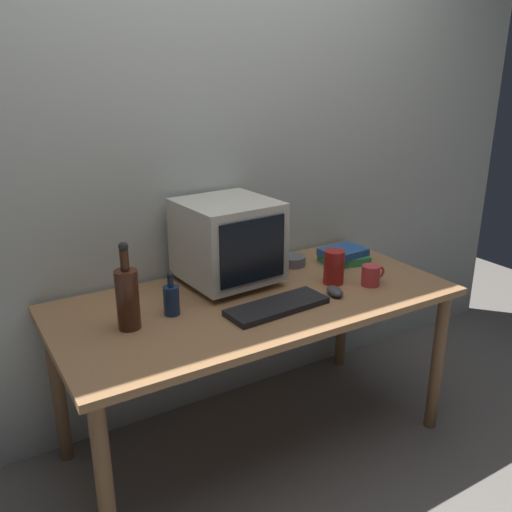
{
  "coord_description": "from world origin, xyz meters",
  "views": [
    {
      "loc": [
        -1.08,
        -1.77,
        1.63
      ],
      "look_at": [
        0.0,
        0.0,
        0.9
      ],
      "focal_mm": 38.15,
      "sensor_mm": 36.0,
      "label": 1
    }
  ],
  "objects_px": {
    "crt_monitor": "(228,241)",
    "metal_canister": "(334,267)",
    "bottle_short": "(171,299)",
    "computer_mouse": "(335,291)",
    "cd_spindle": "(293,261)",
    "bottle_tall": "(127,296)",
    "book_stack": "(343,256)",
    "keyboard": "(277,306)",
    "mug": "(371,275)"
  },
  "relations": [
    {
      "from": "bottle_short",
      "to": "book_stack",
      "type": "xyz_separation_m",
      "value": [
        0.94,
        0.11,
        -0.03
      ]
    },
    {
      "from": "book_stack",
      "to": "mug",
      "type": "height_order",
      "value": "mug"
    },
    {
      "from": "bottle_tall",
      "to": "cd_spindle",
      "type": "distance_m",
      "value": 0.92
    },
    {
      "from": "book_stack",
      "to": "metal_canister",
      "type": "bearing_deg",
      "value": -139.09
    },
    {
      "from": "crt_monitor",
      "to": "metal_canister",
      "type": "bearing_deg",
      "value": -31.87
    },
    {
      "from": "computer_mouse",
      "to": "bottle_short",
      "type": "xyz_separation_m",
      "value": [
        -0.65,
        0.18,
        0.05
      ]
    },
    {
      "from": "bottle_short",
      "to": "cd_spindle",
      "type": "height_order",
      "value": "bottle_short"
    },
    {
      "from": "crt_monitor",
      "to": "bottle_tall",
      "type": "height_order",
      "value": "crt_monitor"
    },
    {
      "from": "crt_monitor",
      "to": "computer_mouse",
      "type": "xyz_separation_m",
      "value": [
        0.31,
        -0.35,
        -0.17
      ]
    },
    {
      "from": "computer_mouse",
      "to": "bottle_short",
      "type": "relative_size",
      "value": 0.57
    },
    {
      "from": "book_stack",
      "to": "cd_spindle",
      "type": "distance_m",
      "value": 0.25
    },
    {
      "from": "keyboard",
      "to": "cd_spindle",
      "type": "xyz_separation_m",
      "value": [
        0.34,
        0.38,
        0.01
      ]
    },
    {
      "from": "keyboard",
      "to": "mug",
      "type": "distance_m",
      "value": 0.49
    },
    {
      "from": "bottle_short",
      "to": "keyboard",
      "type": "bearing_deg",
      "value": -25.02
    },
    {
      "from": "bottle_tall",
      "to": "book_stack",
      "type": "height_order",
      "value": "bottle_tall"
    },
    {
      "from": "crt_monitor",
      "to": "bottle_short",
      "type": "xyz_separation_m",
      "value": [
        -0.34,
        -0.17,
        -0.13
      ]
    },
    {
      "from": "mug",
      "to": "metal_canister",
      "type": "height_order",
      "value": "metal_canister"
    },
    {
      "from": "crt_monitor",
      "to": "metal_canister",
      "type": "distance_m",
      "value": 0.48
    },
    {
      "from": "bottle_tall",
      "to": "cd_spindle",
      "type": "relative_size",
      "value": 2.75
    },
    {
      "from": "crt_monitor",
      "to": "metal_canister",
      "type": "height_order",
      "value": "crt_monitor"
    },
    {
      "from": "crt_monitor",
      "to": "keyboard",
      "type": "bearing_deg",
      "value": -84.82
    },
    {
      "from": "book_stack",
      "to": "computer_mouse",
      "type": "bearing_deg",
      "value": -134.84
    },
    {
      "from": "bottle_short",
      "to": "computer_mouse",
      "type": "bearing_deg",
      "value": -15.67
    },
    {
      "from": "book_stack",
      "to": "metal_canister",
      "type": "relative_size",
      "value": 1.63
    },
    {
      "from": "crt_monitor",
      "to": "bottle_short",
      "type": "distance_m",
      "value": 0.4
    },
    {
      "from": "mug",
      "to": "metal_canister",
      "type": "xyz_separation_m",
      "value": [
        -0.13,
        0.1,
        0.03
      ]
    },
    {
      "from": "bottle_tall",
      "to": "crt_monitor",
      "type": "bearing_deg",
      "value": 20.76
    },
    {
      "from": "keyboard",
      "to": "mug",
      "type": "relative_size",
      "value": 3.5
    },
    {
      "from": "bottle_tall",
      "to": "cd_spindle",
      "type": "bearing_deg",
      "value": 14.52
    },
    {
      "from": "bottle_short",
      "to": "crt_monitor",
      "type": "bearing_deg",
      "value": 26.69
    },
    {
      "from": "computer_mouse",
      "to": "bottle_short",
      "type": "bearing_deg",
      "value": 178.86
    },
    {
      "from": "crt_monitor",
      "to": "book_stack",
      "type": "distance_m",
      "value": 0.62
    },
    {
      "from": "keyboard",
      "to": "book_stack",
      "type": "height_order",
      "value": "book_stack"
    },
    {
      "from": "keyboard",
      "to": "book_stack",
      "type": "bearing_deg",
      "value": 22.49
    },
    {
      "from": "crt_monitor",
      "to": "bottle_tall",
      "type": "distance_m",
      "value": 0.56
    },
    {
      "from": "computer_mouse",
      "to": "bottle_tall",
      "type": "distance_m",
      "value": 0.85
    },
    {
      "from": "metal_canister",
      "to": "keyboard",
      "type": "bearing_deg",
      "value": -164.51
    },
    {
      "from": "crt_monitor",
      "to": "metal_canister",
      "type": "xyz_separation_m",
      "value": [
        0.39,
        -0.24,
        -0.12
      ]
    },
    {
      "from": "crt_monitor",
      "to": "bottle_tall",
      "type": "relative_size",
      "value": 1.24
    },
    {
      "from": "computer_mouse",
      "to": "book_stack",
      "type": "relative_size",
      "value": 0.41
    },
    {
      "from": "cd_spindle",
      "to": "metal_canister",
      "type": "distance_m",
      "value": 0.28
    },
    {
      "from": "computer_mouse",
      "to": "cd_spindle",
      "type": "xyz_separation_m",
      "value": [
        0.06,
        0.39,
        0.0
      ]
    },
    {
      "from": "bottle_short",
      "to": "cd_spindle",
      "type": "bearing_deg",
      "value": 16.08
    },
    {
      "from": "crt_monitor",
      "to": "bottle_short",
      "type": "bearing_deg",
      "value": -153.31
    },
    {
      "from": "keyboard",
      "to": "computer_mouse",
      "type": "distance_m",
      "value": 0.28
    },
    {
      "from": "computer_mouse",
      "to": "mug",
      "type": "xyz_separation_m",
      "value": [
        0.21,
        0.01,
        0.03
      ]
    },
    {
      "from": "cd_spindle",
      "to": "metal_canister",
      "type": "height_order",
      "value": "metal_canister"
    },
    {
      "from": "computer_mouse",
      "to": "cd_spindle",
      "type": "height_order",
      "value": "cd_spindle"
    },
    {
      "from": "bottle_tall",
      "to": "cd_spindle",
      "type": "height_order",
      "value": "bottle_tall"
    },
    {
      "from": "bottle_short",
      "to": "book_stack",
      "type": "relative_size",
      "value": 0.72
    }
  ]
}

